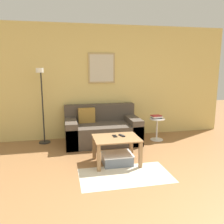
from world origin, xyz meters
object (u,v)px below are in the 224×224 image
couch (102,130)px  remote_control (122,135)px  floor_lamp (42,100)px  book_stack (156,117)px  storage_bin (117,159)px  side_table (157,127)px  coffee_table (116,143)px  cell_phone (115,136)px

couch → remote_control: (0.16, -1.12, 0.19)m
floor_lamp → book_stack: 2.50m
storage_bin → side_table: bearing=43.3°
couch → coffee_table: bearing=-87.6°
cell_phone → coffee_table: bearing=-82.0°
couch → storage_bin: 1.24m
book_stack → cell_phone: (-1.19, -1.02, -0.07)m
couch → cell_phone: (0.04, -1.10, 0.18)m
book_stack → couch: bearing=176.0°
coffee_table → side_table: (1.19, 1.07, -0.07)m
side_table → remote_control: size_ratio=3.30×
storage_bin → remote_control: (0.11, 0.11, 0.37)m
couch → floor_lamp: (-1.23, 0.11, 0.67)m
coffee_table → couch: bearing=92.4°
floor_lamp → book_stack: (2.45, -0.19, -0.42)m
side_table → coffee_table: bearing=-138.0°
coffee_table → cell_phone: size_ratio=5.48×
coffee_table → remote_control: (0.11, 0.06, 0.11)m
storage_bin → coffee_table: bearing=96.1°
remote_control → storage_bin: bearing=-156.3°
floor_lamp → side_table: bearing=-4.9°
coffee_table → remote_control: bearing=28.2°
coffee_table → floor_lamp: (-1.28, 1.28, 0.59)m
coffee_table → floor_lamp: bearing=134.8°
storage_bin → book_stack: (1.17, 1.14, 0.44)m
side_table → couch: bearing=175.2°
book_stack → cell_phone: size_ratio=1.78×
coffee_table → book_stack: book_stack is taller
coffee_table → floor_lamp: floor_lamp is taller
cell_phone → couch: bearing=90.1°
coffee_table → remote_control: size_ratio=5.12×
couch → side_table: (1.24, -0.10, 0.02)m
couch → coffee_table: size_ratio=2.06×
coffee_table → side_table: bearing=42.0°
cell_phone → side_table: bearing=38.0°
couch → floor_lamp: bearing=174.9°
floor_lamp → remote_control: (1.39, -1.22, -0.48)m
storage_bin → remote_control: size_ratio=3.39×
side_table → cell_phone: (-1.20, -1.00, 0.16)m
storage_bin → side_table: 1.64m
coffee_table → side_table: side_table is taller
coffee_table → side_table: size_ratio=1.55×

